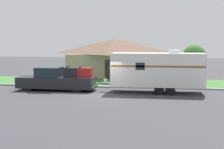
# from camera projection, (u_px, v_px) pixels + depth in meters

# --- Properties ---
(ground_plane) EXTENTS (120.00, 120.00, 0.00)m
(ground_plane) POSITION_uv_depth(u_px,v_px,m) (105.00, 95.00, 23.87)
(ground_plane) COLOR #38383D
(curb_strip) EXTENTS (80.00, 0.30, 0.14)m
(curb_strip) POSITION_uv_depth(u_px,v_px,m) (112.00, 87.00, 27.55)
(curb_strip) COLOR #999993
(curb_strip) RESTS_ON ground_plane
(lawn_strip) EXTENTS (80.00, 7.00, 0.03)m
(lawn_strip) POSITION_uv_depth(u_px,v_px,m) (118.00, 82.00, 31.14)
(lawn_strip) COLOR #3D6B33
(lawn_strip) RESTS_ON ground_plane
(house_across_street) EXTENTS (10.79, 8.56, 4.45)m
(house_across_street) POSITION_uv_depth(u_px,v_px,m) (114.00, 56.00, 37.89)
(house_across_street) COLOR gray
(house_across_street) RESTS_ON ground_plane
(pickup_truck) EXTENTS (6.51, 2.02, 2.04)m
(pickup_truck) POSITION_uv_depth(u_px,v_px,m) (57.00, 80.00, 25.96)
(pickup_truck) COLOR black
(pickup_truck) RESTS_ON ground_plane
(travel_trailer) EXTENTS (8.50, 2.40, 3.43)m
(travel_trailer) POSITION_uv_depth(u_px,v_px,m) (157.00, 70.00, 24.62)
(travel_trailer) COLOR black
(travel_trailer) RESTS_ON ground_plane
(mailbox) EXTENTS (0.48, 0.20, 1.38)m
(mailbox) POSITION_uv_depth(u_px,v_px,m) (166.00, 76.00, 27.54)
(mailbox) COLOR brown
(mailbox) RESTS_ON ground_plane
(tree_in_yard) EXTENTS (2.24, 2.24, 3.79)m
(tree_in_yard) POSITION_uv_depth(u_px,v_px,m) (194.00, 56.00, 30.25)
(tree_in_yard) COLOR brown
(tree_in_yard) RESTS_ON ground_plane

